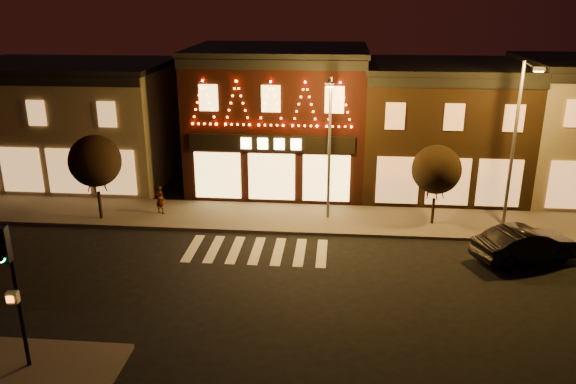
# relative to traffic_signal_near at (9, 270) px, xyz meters

# --- Properties ---
(ground) EXTENTS (120.00, 120.00, 0.00)m
(ground) POSITION_rel_traffic_signal_near_xyz_m (5.93, 5.55, -3.56)
(ground) COLOR black
(ground) RESTS_ON ground
(sidewalk_far) EXTENTS (44.00, 4.00, 0.15)m
(sidewalk_far) POSITION_rel_traffic_signal_near_xyz_m (7.93, 13.55, -3.48)
(sidewalk_far) COLOR #47423D
(sidewalk_far) RESTS_ON ground
(building_left) EXTENTS (12.20, 8.28, 7.30)m
(building_left) POSITION_rel_traffic_signal_near_xyz_m (-7.07, 19.54, 0.10)
(building_left) COLOR #716750
(building_left) RESTS_ON ground
(building_pulp) EXTENTS (10.20, 8.34, 8.30)m
(building_pulp) POSITION_rel_traffic_signal_near_xyz_m (5.93, 19.53, 0.60)
(building_pulp) COLOR black
(building_pulp) RESTS_ON ground
(building_right_a) EXTENTS (9.20, 8.28, 7.50)m
(building_right_a) POSITION_rel_traffic_signal_near_xyz_m (15.43, 19.54, 0.20)
(building_right_a) COLOR #311F11
(building_right_a) RESTS_ON ground
(traffic_signal_near) EXTENTS (0.37, 0.50, 4.84)m
(traffic_signal_near) POSITION_rel_traffic_signal_near_xyz_m (0.00, 0.00, 0.00)
(traffic_signal_near) COLOR black
(traffic_signal_near) RESTS_ON sidewalk_near
(streetlamp_mid) EXTENTS (0.46, 1.66, 7.27)m
(streetlamp_mid) POSITION_rel_traffic_signal_near_xyz_m (9.08, 13.50, 0.86)
(streetlamp_mid) COLOR #59595E
(streetlamp_mid) RESTS_ON sidewalk_far
(streetlamp_right) EXTENTS (0.54, 1.87, 8.16)m
(streetlamp_right) POSITION_rel_traffic_signal_near_xyz_m (17.98, 13.18, 1.38)
(streetlamp_right) COLOR #59595E
(streetlamp_right) RESTS_ON sidewalk_far
(tree_left) EXTENTS (2.63, 2.63, 4.40)m
(tree_left) POSITION_rel_traffic_signal_near_xyz_m (-2.67, 12.50, -0.33)
(tree_left) COLOR black
(tree_left) RESTS_ON sidewalk_far
(tree_right) EXTENTS (2.44, 2.44, 4.07)m
(tree_right) POSITION_rel_traffic_signal_near_xyz_m (14.40, 13.34, -0.56)
(tree_right) COLOR black
(tree_right) RESTS_ON sidewalk_far
(dark_sedan) EXTENTS (5.00, 3.33, 1.56)m
(dark_sedan) POSITION_rel_traffic_signal_near_xyz_m (17.91, 9.63, -2.78)
(dark_sedan) COLOR black
(dark_sedan) RESTS_ON ground
(pedestrian) EXTENTS (0.65, 0.54, 1.52)m
(pedestrian) POSITION_rel_traffic_signal_near_xyz_m (0.22, 13.47, -2.65)
(pedestrian) COLOR gray
(pedestrian) RESTS_ON sidewalk_far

